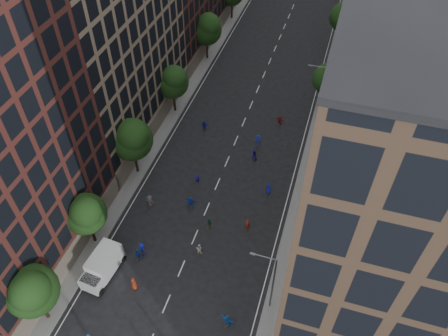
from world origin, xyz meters
TOP-DOWN VIEW (x-y plane):
  - ground at (0.00, 40.00)m, footprint 240.00×240.00m
  - sidewalk_left at (-12.00, 47.50)m, footprint 4.00×105.00m
  - sidewalk_right at (12.00, 47.50)m, footprint 4.00×105.00m
  - bldg_left_b at (-19.00, 35.00)m, footprint 14.00×26.00m
  - bldg_right_a at (19.00, 15.00)m, footprint 14.00×30.00m
  - bldg_right_b at (19.00, 44.00)m, footprint 14.00×28.00m
  - tree_left_0 at (-11.01, 3.85)m, footprint 5.20×5.20m
  - tree_left_1 at (-11.02, 13.86)m, footprint 4.80×4.80m
  - tree_left_2 at (-10.99, 25.83)m, footprint 5.60×5.60m
  - tree_left_3 at (-11.02, 39.85)m, footprint 5.00×5.00m
  - tree_left_4 at (-11.00, 55.84)m, footprint 5.40×5.40m
  - tree_right_a at (11.38, 47.85)m, footprint 5.00×5.00m
  - tree_right_b at (11.39, 67.85)m, footprint 5.20×5.20m
  - streetlamp_near at (10.37, 12.00)m, footprint 2.64×0.22m
  - streetlamp_far at (10.37, 45.00)m, footprint 2.64×0.22m
  - cargo_van at (-8.05, 10.39)m, footprint 3.05×5.67m
  - skater_3 at (-4.99, 14.10)m, footprint 1.35×1.09m
  - skater_4 at (-5.13, 13.28)m, footprint 1.14×0.76m
  - skater_5 at (6.89, 8.73)m, footprint 1.72×0.87m
  - skater_6 at (-3.99, 9.71)m, footprint 0.98×0.71m
  - skater_7 at (5.69, 21.06)m, footprint 0.67×0.49m
  - skater_8 at (1.26, 16.08)m, footprint 0.76×0.59m
  - skater_9 at (-7.05, 20.97)m, footprint 1.17×0.69m
  - skater_10 at (1.22, 19.93)m, footprint 0.97×0.71m
  - skater_11 at (-2.08, 22.30)m, footprint 1.62×0.90m
  - skater_12 at (6.86, 27.47)m, footprint 0.90×0.72m
  - skater_13 at (-2.66, 26.42)m, footprint 0.61×0.46m
  - skater_14 at (3.50, 32.87)m, footprint 1.03×0.90m
  - skater_15 at (3.30, 36.06)m, footprint 1.15×0.67m
  - skater_16 at (-5.17, 36.80)m, footprint 1.18×0.82m
  - skater_17 at (5.41, 41.62)m, footprint 1.50×0.62m

SIDE VIEW (x-z plane):
  - ground at x=0.00m, z-range 0.00..0.00m
  - sidewalk_left at x=-12.00m, z-range 0.00..0.15m
  - sidewalk_right at x=12.00m, z-range 0.00..0.15m
  - skater_10 at x=1.22m, z-range 0.00..1.53m
  - skater_8 at x=1.26m, z-range 0.00..1.53m
  - skater_13 at x=-2.66m, z-range 0.00..1.54m
  - skater_17 at x=5.41m, z-range 0.00..1.57m
  - skater_12 at x=6.86m, z-range 0.00..1.60m
  - skater_11 at x=-2.08m, z-range 0.00..1.66m
  - skater_7 at x=5.69m, z-range 0.00..1.68m
  - skater_15 at x=3.30m, z-range 0.00..1.76m
  - skater_5 at x=6.89m, z-range 0.00..1.77m
  - skater_14 at x=3.50m, z-range 0.00..1.78m
  - skater_9 at x=-7.05m, z-range 0.00..1.80m
  - skater_4 at x=-5.13m, z-range 0.00..1.80m
  - skater_3 at x=-4.99m, z-range 0.00..1.82m
  - skater_6 at x=-3.99m, z-range 0.00..1.85m
  - skater_16 at x=-5.17m, z-range 0.00..1.85m
  - cargo_van at x=-8.05m, z-range 0.08..2.99m
  - streetlamp_near at x=10.37m, z-range 0.64..9.70m
  - streetlamp_far at x=10.37m, z-range 0.64..9.70m
  - tree_left_1 at x=-11.02m, z-range 1.45..9.66m
  - tree_right_a at x=11.38m, z-range 1.43..9.83m
  - tree_left_3 at x=-11.02m, z-range 1.53..10.11m
  - tree_left_0 at x=-11.01m, z-range 1.54..10.37m
  - tree_right_b at x=11.39m, z-range 1.54..10.37m
  - tree_left_4 at x=-11.00m, z-range 1.56..10.63m
  - tree_left_2 at x=-10.99m, z-range 1.63..11.08m
  - bldg_right_b at x=19.00m, z-range 0.00..33.00m
  - bldg_left_b at x=-19.00m, z-range 0.00..34.00m
  - bldg_right_a at x=19.00m, z-range 0.00..36.00m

